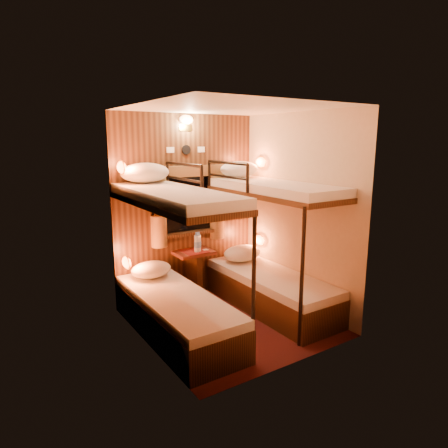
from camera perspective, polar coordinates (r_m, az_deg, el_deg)
floor at (r=4.77m, az=0.88°, el=-13.82°), size 2.10×2.10×0.00m
ceiling at (r=4.31m, az=0.98°, el=16.29°), size 2.10×2.10×0.00m
wall_back at (r=5.27m, az=-5.44°, el=2.36°), size 2.40×0.00×2.40m
wall_front at (r=3.58m, az=10.32°, el=-2.36°), size 2.40×0.00×2.40m
wall_left at (r=3.93m, az=-11.28°, el=-1.13°), size 0.00×2.40×2.40m
wall_right at (r=5.00m, az=10.49°, el=1.68°), size 0.00×2.40×2.40m
back_panel at (r=5.26m, az=-5.37°, el=2.33°), size 2.00×0.03×2.40m
bunk_left at (r=4.31m, az=-6.88°, el=-8.72°), size 0.72×1.90×1.82m
bunk_right at (r=4.98m, az=6.69°, el=-5.86°), size 0.72×1.90×1.82m
window at (r=5.24m, az=-5.21°, el=2.08°), size 1.00×0.12×0.79m
curtains at (r=5.20m, az=-5.05°, el=2.93°), size 1.10×0.22×1.00m
back_fixtures at (r=5.16m, az=-5.41°, el=13.81°), size 0.54×0.09×0.48m
reading_lamps at (r=4.96m, az=-3.58°, el=2.25°), size 2.00×0.20×1.25m
table at (r=5.29m, az=-4.26°, el=-6.36°), size 0.50×0.34×0.66m
bottle_left at (r=5.16m, az=-3.88°, el=-2.81°), size 0.08×0.08×0.26m
bottle_right at (r=5.18m, az=-3.69°, el=-2.75°), size 0.07×0.07×0.26m
sachet_a at (r=5.28m, az=-2.68°, el=-3.69°), size 0.09×0.08×0.01m
sachet_b at (r=5.29m, az=-4.24°, el=-3.66°), size 0.08×0.07×0.00m
pillow_lower_left at (r=4.88m, az=-10.35°, el=-6.41°), size 0.49×0.35×0.19m
pillow_lower_right at (r=5.44m, az=2.61°, el=-4.18°), size 0.54×0.39×0.21m
pillow_upper_left at (r=4.72m, az=-11.23°, el=7.20°), size 0.58×0.41×0.23m
pillow_upper_right at (r=5.31m, az=2.19°, el=7.83°), size 0.54×0.39×0.21m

